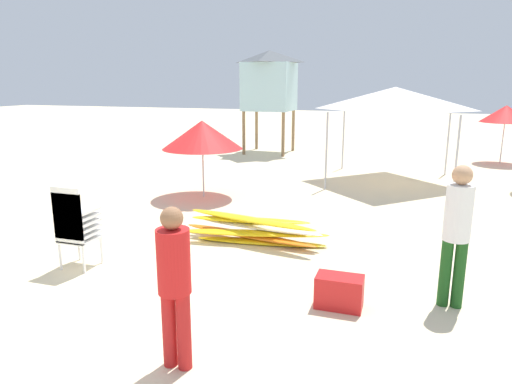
# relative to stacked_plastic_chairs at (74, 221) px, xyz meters

# --- Properties ---
(ground) EXTENTS (80.00, 80.00, 0.00)m
(ground) POSITION_rel_stacked_plastic_chairs_xyz_m (0.87, -0.47, -0.74)
(ground) COLOR beige
(stacked_plastic_chairs) EXTENTS (0.48, 0.48, 1.29)m
(stacked_plastic_chairs) POSITION_rel_stacked_plastic_chairs_xyz_m (0.00, 0.00, 0.00)
(stacked_plastic_chairs) COLOR white
(stacked_plastic_chairs) RESTS_ON ground
(surfboard_pile) EXTENTS (2.74, 0.92, 0.48)m
(surfboard_pile) POSITION_rel_stacked_plastic_chairs_xyz_m (2.15, 1.94, -0.51)
(surfboard_pile) COLOR yellow
(surfboard_pile) RESTS_ON ground
(lifeguard_near_left) EXTENTS (0.32, 0.32, 1.80)m
(lifeguard_near_left) POSITION_rel_stacked_plastic_chairs_xyz_m (5.24, 0.48, 0.30)
(lifeguard_near_left) COLOR #194C19
(lifeguard_near_left) RESTS_ON ground
(lifeguard_near_center) EXTENTS (0.32, 0.32, 1.64)m
(lifeguard_near_center) POSITION_rel_stacked_plastic_chairs_xyz_m (2.60, -1.74, 0.20)
(lifeguard_near_center) COLOR red
(lifeguard_near_center) RESTS_ON ground
(popup_canopy) EXTENTS (3.16, 3.16, 2.61)m
(popup_canopy) POSITION_rel_stacked_plastic_chairs_xyz_m (4.16, 8.02, 1.56)
(popup_canopy) COLOR #B2B2B7
(popup_canopy) RESTS_ON ground
(lifeguard_tower) EXTENTS (1.98, 1.98, 3.90)m
(lifeguard_tower) POSITION_rel_stacked_plastic_chairs_xyz_m (-0.65, 12.18, 2.04)
(lifeguard_tower) COLOR olive
(lifeguard_tower) RESTS_ON ground
(beach_umbrella_left) EXTENTS (1.63, 1.63, 1.98)m
(beach_umbrella_left) POSITION_rel_stacked_plastic_chairs_xyz_m (7.65, 12.33, 0.95)
(beach_umbrella_left) COLOR beige
(beach_umbrella_left) RESTS_ON ground
(beach_umbrella_far) EXTENTS (1.92, 1.92, 1.86)m
(beach_umbrella_far) POSITION_rel_stacked_plastic_chairs_xyz_m (-0.07, 4.71, 0.78)
(beach_umbrella_far) COLOR beige
(beach_umbrella_far) RESTS_ON ground
(cooler_box) EXTENTS (0.58, 0.33, 0.41)m
(cooler_box) POSITION_rel_stacked_plastic_chairs_xyz_m (3.93, 0.01, -0.54)
(cooler_box) COLOR red
(cooler_box) RESTS_ON ground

